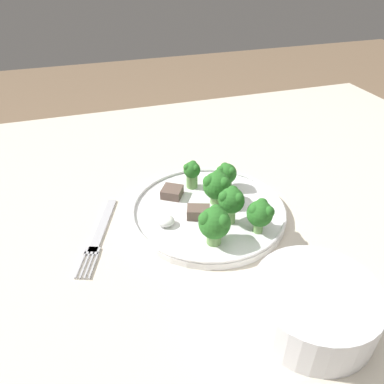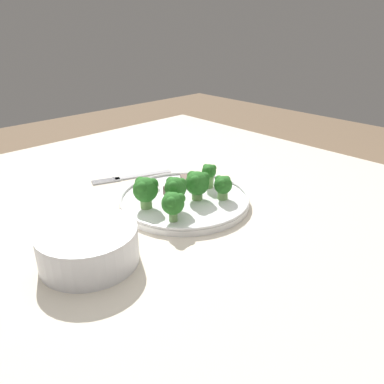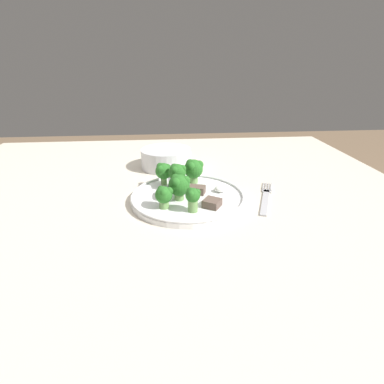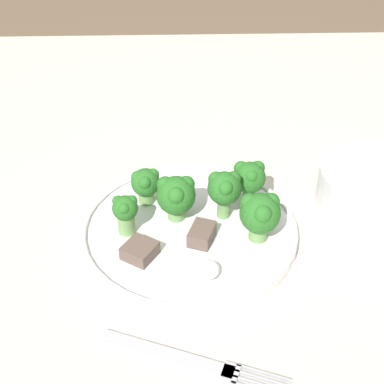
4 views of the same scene
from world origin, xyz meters
TOP-DOWN VIEW (x-y plane):
  - table at (0.00, 0.00)m, footprint 1.32×1.16m
  - dinner_plate at (0.06, -0.03)m, footprint 0.27×0.27m
  - fork at (0.25, -0.04)m, footprint 0.09×0.19m
  - cream_bowl at (0.01, 0.22)m, footprint 0.16×0.16m
  - broccoli_floret_near_rim_left at (0.06, -0.11)m, footprint 0.03×0.03m
  - broccoli_floret_center_left at (0.04, -0.05)m, footprint 0.05×0.05m
  - broccoli_floret_back_left at (0.03, 0.01)m, footprint 0.04×0.04m
  - broccoli_floret_front_left at (0.08, 0.05)m, footprint 0.05×0.05m
  - broccoli_floret_center_back at (0.00, -0.09)m, footprint 0.04×0.04m
  - broccoli_floret_mid_cluster at (-0.00, 0.05)m, footprint 0.04×0.04m
  - meat_slice_front_slice at (0.11, -0.09)m, footprint 0.05×0.05m
  - meat_slice_middle_slice at (0.08, -0.02)m, footprint 0.05×0.04m
  - sauce_dollop at (0.14, -0.02)m, footprint 0.03×0.03m

SIDE VIEW (x-z plane):
  - table at x=0.00m, z-range 0.30..1.06m
  - fork at x=0.25m, z-range 0.76..0.77m
  - dinner_plate at x=0.06m, z-range 0.76..0.78m
  - sauce_dollop at x=0.14m, z-range 0.78..0.79m
  - meat_slice_front_slice at x=0.11m, z-range 0.78..0.79m
  - meat_slice_middle_slice at x=0.08m, z-range 0.78..0.79m
  - cream_bowl at x=0.01m, z-range 0.76..0.82m
  - broccoli_floret_center_back at x=0.00m, z-range 0.78..0.83m
  - broccoli_floret_near_rim_left at x=0.06m, z-range 0.78..0.84m
  - broccoli_floret_center_left at x=0.04m, z-range 0.78..0.84m
  - broccoli_floret_mid_cluster at x=0.00m, z-range 0.78..0.84m
  - broccoli_floret_front_left at x=0.08m, z-range 0.78..0.85m
  - broccoli_floret_back_left at x=0.03m, z-range 0.79..0.85m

